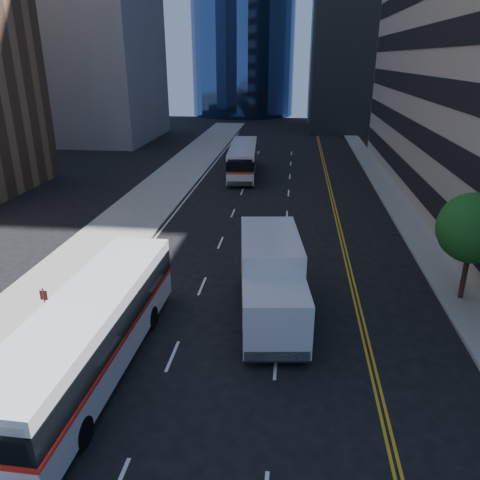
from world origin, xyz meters
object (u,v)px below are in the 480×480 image
Objects in this scene: street_tree at (473,228)px; box_truck at (271,279)px; bus_rear at (243,159)px; bus_front at (91,332)px.

street_tree is 9.45m from box_truck.
box_truck is (4.22, -26.93, 0.28)m from bus_rear.
bus_front is 1.03× the size of bus_rear.
street_tree reaches higher than box_truck.
street_tree is at bearing 9.50° from box_truck.
bus_rear is (-13.12, 24.30, -2.06)m from street_tree.
street_tree is 0.44× the size of bus_front.
street_tree is 0.45× the size of bus_rear.
bus_front is 7.68m from box_truck.
street_tree reaches higher than bus_rear.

